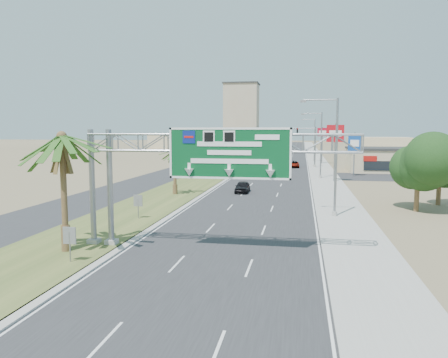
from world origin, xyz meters
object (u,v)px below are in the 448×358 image
(car_left_lane, at_px, (242,187))
(car_far, at_px, (263,159))
(pole_sign_red_near, at_px, (335,137))
(pole_sign_blue, at_px, (354,145))
(signal_mast, at_px, (305,143))
(sign_gantry, at_px, (205,152))
(store_building, at_px, (401,160))
(pole_sign_red_far, at_px, (322,135))
(car_mid_lane, at_px, (278,172))
(car_right_lane, at_px, (294,164))
(palm_near, at_px, (62,137))

(car_left_lane, xyz_separation_m, car_far, (-1.92, 49.68, 0.06))
(car_far, bearing_deg, pole_sign_red_near, -66.18)
(pole_sign_blue, bearing_deg, signal_mast, 116.68)
(sign_gantry, distance_m, store_building, 60.77)
(pole_sign_red_far, bearing_deg, sign_gantry, -97.93)
(signal_mast, distance_m, store_building, 18.08)
(car_left_lane, bearing_deg, pole_sign_blue, 54.05)
(store_building, relative_size, pole_sign_red_far, 2.23)
(sign_gantry, relative_size, car_mid_lane, 3.44)
(car_right_lane, relative_size, pole_sign_red_near, 0.56)
(car_right_lane, bearing_deg, signal_mast, 11.34)
(car_mid_lane, bearing_deg, pole_sign_red_far, 79.19)
(sign_gantry, relative_size, palm_near, 2.01)
(sign_gantry, bearing_deg, car_mid_lane, 87.25)
(car_left_lane, distance_m, car_mid_lane, 19.07)
(car_mid_lane, bearing_deg, pole_sign_red_near, -31.30)
(car_left_lane, relative_size, car_right_lane, 0.85)
(car_mid_lane, bearing_deg, sign_gantry, -87.82)
(palm_near, xyz_separation_m, signal_mast, (14.37, 63.97, -2.08))
(pole_sign_red_near, bearing_deg, store_building, 54.80)
(car_far, bearing_deg, pole_sign_blue, -55.02)
(palm_near, relative_size, signal_mast, 0.81)
(car_right_lane, relative_size, pole_sign_red_far, 0.57)
(sign_gantry, height_order, pole_sign_red_near, pole_sign_red_near)
(pole_sign_red_near, bearing_deg, pole_sign_blue, 67.24)
(car_left_lane, xyz_separation_m, car_right_lane, (5.27, 36.30, -0.03))
(car_left_lane, xyz_separation_m, car_mid_lane, (3.23, 18.79, 0.14))
(pole_sign_red_far, bearing_deg, palm_near, -103.79)
(car_mid_lane, distance_m, car_right_lane, 17.63)
(car_far, relative_size, pole_sign_red_near, 0.61)
(pole_sign_blue, bearing_deg, palm_near, -114.44)
(sign_gantry, height_order, car_far, sign_gantry)
(car_right_lane, xyz_separation_m, pole_sign_blue, (9.80, -14.84, 4.42))
(car_far, distance_m, pole_sign_red_far, 14.51)
(sign_gantry, bearing_deg, palm_near, -166.68)
(signal_mast, bearing_deg, pole_sign_red_far, 69.37)
(car_left_lane, distance_m, pole_sign_blue, 26.59)
(car_far, bearing_deg, car_right_lane, -57.80)
(store_building, relative_size, car_mid_lane, 3.69)
(sign_gantry, bearing_deg, pole_sign_red_near, 74.82)
(pole_sign_red_near, xyz_separation_m, pole_sign_red_far, (-0.25, 34.21, -0.11))
(pole_sign_red_far, bearing_deg, pole_sign_red_near, -89.58)
(signal_mast, bearing_deg, sign_gantry, -95.74)
(pole_sign_red_near, bearing_deg, car_right_lane, 104.68)
(car_left_lane, bearing_deg, car_far, 91.35)
(pole_sign_red_near, bearing_deg, palm_near, -114.80)
(car_left_lane, bearing_deg, palm_near, -105.36)
(pole_sign_red_near, bearing_deg, pole_sign_red_far, 90.42)
(car_left_lane, xyz_separation_m, pole_sign_red_near, (11.43, 12.78, 5.79))
(car_right_lane, xyz_separation_m, pole_sign_red_near, (6.16, -23.52, 5.82))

